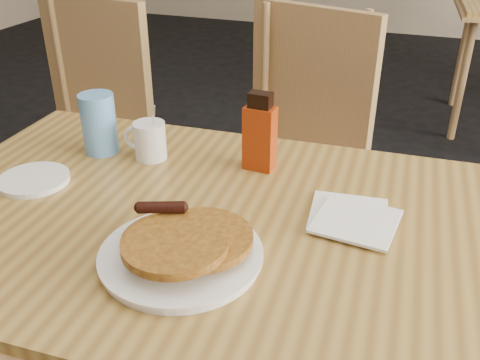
# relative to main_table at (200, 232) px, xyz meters

# --- Properties ---
(main_table) EXTENTS (1.27, 0.89, 0.75)m
(main_table) POSITION_rel_main_table_xyz_m (0.00, 0.00, 0.00)
(main_table) COLOR #A47F3A
(main_table) RESTS_ON floor
(chair_main_far) EXTENTS (0.57, 0.58, 1.00)m
(chair_main_far) POSITION_rel_main_table_xyz_m (0.02, 0.76, -0.11)
(chair_main_far) COLOR #AC7E51
(chair_main_far) RESTS_ON floor
(chair_wall_extra) EXTENTS (0.51, 0.51, 0.99)m
(chair_wall_extra) POSITION_rel_main_table_xyz_m (-0.75, 0.68, -0.11)
(chair_wall_extra) COLOR #AC7E51
(chair_wall_extra) RESTS_ON floor
(pancake_plate) EXTENTS (0.28, 0.28, 0.08)m
(pancake_plate) POSITION_rel_main_table_xyz_m (0.03, -0.15, 0.07)
(pancake_plate) COLOR white
(pancake_plate) RESTS_ON main_table
(coffee_mug) EXTENTS (0.11, 0.07, 0.14)m
(coffee_mug) POSITION_rel_main_table_xyz_m (-0.21, 0.19, 0.09)
(coffee_mug) COLOR white
(coffee_mug) RESTS_ON main_table
(syrup_bottle) EXTENTS (0.07, 0.05, 0.18)m
(syrup_bottle) POSITION_rel_main_table_xyz_m (0.05, 0.23, 0.13)
(syrup_bottle) COLOR maroon
(syrup_bottle) RESTS_ON main_table
(napkin_stack) EXTENTS (0.18, 0.19, 0.01)m
(napkin_stack) POSITION_rel_main_table_xyz_m (0.29, 0.08, 0.05)
(napkin_stack) COLOR white
(napkin_stack) RESTS_ON main_table
(blue_tumbler) EXTENTS (0.09, 0.09, 0.14)m
(blue_tumbler) POSITION_rel_main_table_xyz_m (-0.34, 0.18, 0.11)
(blue_tumbler) COLOR #61A1E5
(blue_tumbler) RESTS_ON main_table
(side_saucer) EXTENTS (0.18, 0.18, 0.01)m
(side_saucer) POSITION_rel_main_table_xyz_m (-0.39, -0.00, 0.05)
(side_saucer) COLOR white
(side_saucer) RESTS_ON main_table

